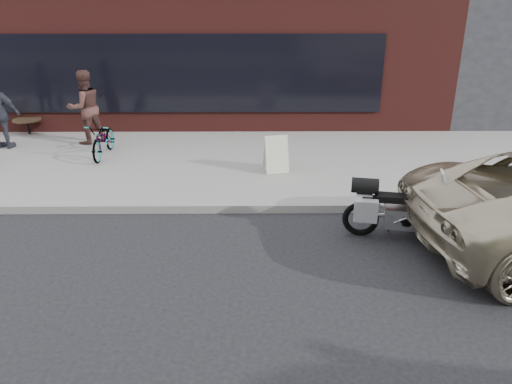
{
  "coord_description": "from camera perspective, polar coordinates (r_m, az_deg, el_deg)",
  "views": [
    {
      "loc": [
        -0.4,
        -4.16,
        3.76
      ],
      "look_at": [
        -0.34,
        2.95,
        0.85
      ],
      "focal_mm": 35.0,
      "sensor_mm": 36.0,
      "label": 1
    }
  ],
  "objects": [
    {
      "name": "near_sidewalk",
      "position": [
        11.75,
        1.5,
        4.0
      ],
      "size": [
        44.0,
        6.0,
        0.15
      ],
      "primitive_type": "cube",
      "color": "gray",
      "rests_on": "ground"
    },
    {
      "name": "cafe_patron_left",
      "position": [
        13.09,
        -18.97,
        9.14
      ],
      "size": [
        1.11,
        1.09,
        1.8
      ],
      "primitive_type": "imported",
      "rotation": [
        0.0,
        0.0,
        3.86
      ],
      "color": "#4C2E29",
      "rests_on": "near_sidewalk"
    },
    {
      "name": "bicycle_front",
      "position": [
        12.01,
        -17.05,
        5.78
      ],
      "size": [
        0.55,
        1.52,
        0.8
      ],
      "primitive_type": "imported",
      "rotation": [
        0.0,
        0.0,
        -0.01
      ],
      "color": "gray",
      "rests_on": "near_sidewalk"
    },
    {
      "name": "ground",
      "position": [
        5.62,
        3.94,
        -19.79
      ],
      "size": [
        120.0,
        120.0,
        0.0
      ],
      "primitive_type": "plane",
      "color": "black",
      "rests_on": "ground"
    },
    {
      "name": "cafe_table",
      "position": [
        14.62,
        -24.69,
        7.48
      ],
      "size": [
        0.72,
        0.72,
        0.41
      ],
      "color": "black",
      "rests_on": "near_sidewalk"
    },
    {
      "name": "motorcycle",
      "position": [
        8.2,
        15.67,
        -1.91
      ],
      "size": [
        1.87,
        0.68,
        1.2
      ],
      "rotation": [
        0.0,
        0.0,
        -0.2
      ],
      "color": "black",
      "rests_on": "ground"
    },
    {
      "name": "sandwich_sign",
      "position": [
        10.52,
        2.27,
        4.42
      ],
      "size": [
        0.57,
        0.54,
        0.77
      ],
      "rotation": [
        0.0,
        0.0,
        0.21
      ],
      "color": "silver",
      "rests_on": "near_sidewalk"
    },
    {
      "name": "storefront",
      "position": [
        18.27,
        -5.76,
        17.42
      ],
      "size": [
        14.0,
        10.07,
        4.5
      ],
      "color": "#521E1A",
      "rests_on": "ground"
    }
  ]
}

